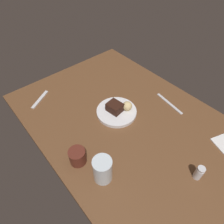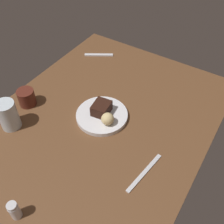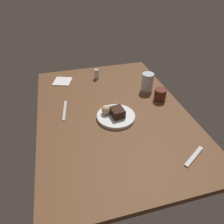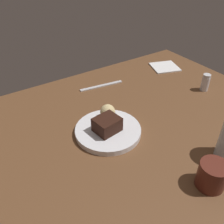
{
  "view_description": "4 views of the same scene",
  "coord_description": "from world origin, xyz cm",
  "px_view_note": "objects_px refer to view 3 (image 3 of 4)",
  "views": [
    {
      "loc": [
        -45.78,
        48.68,
        79.24
      ],
      "look_at": [
        5.06,
        5.13,
        8.27
      ],
      "focal_mm": 31.32,
      "sensor_mm": 36.0,
      "label": 1
    },
    {
      "loc": [
        -54.06,
        -43.16,
        83.53
      ],
      "look_at": [
        7.42,
        -4.0,
        7.92
      ],
      "focal_mm": 42.66,
      "sensor_mm": 36.0,
      "label": 2
    },
    {
      "loc": [
        93.24,
        -24.66,
        75.47
      ],
      "look_at": [
        7.06,
        -1.82,
        7.66
      ],
      "focal_mm": 33.26,
      "sensor_mm": 36.0,
      "label": 3
    },
    {
      "loc": [
        38.77,
        51.29,
        54.5
      ],
      "look_at": [
        2.3,
        -3.92,
        6.9
      ],
      "focal_mm": 38.95,
      "sensor_mm": 36.0,
      "label": 4
    }
  ],
  "objects_px": {
    "bread_roll": "(106,110)",
    "dessert_spoon": "(194,156)",
    "salt_shaker": "(97,74)",
    "water_glass": "(147,82)",
    "coffee_cup": "(160,95)",
    "butter_knife": "(65,110)",
    "chocolate_cake_slice": "(117,112)",
    "folded_napkin": "(63,81)",
    "dessert_plate": "(116,116)"
  },
  "relations": [
    {
      "from": "bread_roll",
      "to": "dessert_spoon",
      "type": "xyz_separation_m",
      "value": [
        0.39,
        0.31,
        -0.04
      ]
    },
    {
      "from": "salt_shaker",
      "to": "water_glass",
      "type": "bearing_deg",
      "value": 49.39
    },
    {
      "from": "water_glass",
      "to": "dessert_spoon",
      "type": "relative_size",
      "value": 0.8
    },
    {
      "from": "salt_shaker",
      "to": "coffee_cup",
      "type": "bearing_deg",
      "value": 40.97
    },
    {
      "from": "salt_shaker",
      "to": "butter_knife",
      "type": "height_order",
      "value": "salt_shaker"
    },
    {
      "from": "chocolate_cake_slice",
      "to": "water_glass",
      "type": "relative_size",
      "value": 0.63
    },
    {
      "from": "dessert_spoon",
      "to": "salt_shaker",
      "type": "bearing_deg",
      "value": -103.55
    },
    {
      "from": "water_glass",
      "to": "folded_napkin",
      "type": "bearing_deg",
      "value": -116.05
    },
    {
      "from": "bread_roll",
      "to": "coffee_cup",
      "type": "distance_m",
      "value": 0.37
    },
    {
      "from": "butter_knife",
      "to": "coffee_cup",
      "type": "bearing_deg",
      "value": 94.78
    },
    {
      "from": "dessert_plate",
      "to": "folded_napkin",
      "type": "height_order",
      "value": "dessert_plate"
    },
    {
      "from": "water_glass",
      "to": "dessert_spoon",
      "type": "xyz_separation_m",
      "value": [
        0.59,
        -0.02,
        -0.06
      ]
    },
    {
      "from": "chocolate_cake_slice",
      "to": "dessert_spoon",
      "type": "bearing_deg",
      "value": 36.05
    },
    {
      "from": "chocolate_cake_slice",
      "to": "dessert_spoon",
      "type": "height_order",
      "value": "chocolate_cake_slice"
    },
    {
      "from": "water_glass",
      "to": "dessert_plate",
      "type": "bearing_deg",
      "value": -50.2
    },
    {
      "from": "dessert_plate",
      "to": "chocolate_cake_slice",
      "type": "bearing_deg",
      "value": 40.27
    },
    {
      "from": "bread_roll",
      "to": "water_glass",
      "type": "bearing_deg",
      "value": 121.79
    },
    {
      "from": "coffee_cup",
      "to": "butter_knife",
      "type": "height_order",
      "value": "coffee_cup"
    },
    {
      "from": "bread_roll",
      "to": "salt_shaker",
      "type": "distance_m",
      "value": 0.45
    },
    {
      "from": "water_glass",
      "to": "coffee_cup",
      "type": "distance_m",
      "value": 0.13
    },
    {
      "from": "dessert_plate",
      "to": "bread_roll",
      "type": "bearing_deg",
      "value": -121.83
    },
    {
      "from": "salt_shaker",
      "to": "coffee_cup",
      "type": "xyz_separation_m",
      "value": [
        0.37,
        0.32,
        0.0
      ]
    },
    {
      "from": "bread_roll",
      "to": "butter_knife",
      "type": "distance_m",
      "value": 0.25
    },
    {
      "from": "water_glass",
      "to": "coffee_cup",
      "type": "height_order",
      "value": "water_glass"
    },
    {
      "from": "coffee_cup",
      "to": "dessert_spoon",
      "type": "height_order",
      "value": "coffee_cup"
    },
    {
      "from": "bread_roll",
      "to": "salt_shaker",
      "type": "height_order",
      "value": "salt_shaker"
    },
    {
      "from": "chocolate_cake_slice",
      "to": "butter_knife",
      "type": "xyz_separation_m",
      "value": [
        -0.15,
        -0.28,
        -0.04
      ]
    },
    {
      "from": "water_glass",
      "to": "butter_knife",
      "type": "distance_m",
      "value": 0.56
    },
    {
      "from": "salt_shaker",
      "to": "folded_napkin",
      "type": "bearing_deg",
      "value": -93.21
    },
    {
      "from": "salt_shaker",
      "to": "butter_knife",
      "type": "bearing_deg",
      "value": -37.34
    },
    {
      "from": "dessert_plate",
      "to": "coffee_cup",
      "type": "bearing_deg",
      "value": 108.63
    },
    {
      "from": "dessert_spoon",
      "to": "folded_napkin",
      "type": "distance_m",
      "value": 1.0
    },
    {
      "from": "dessert_spoon",
      "to": "folded_napkin",
      "type": "xyz_separation_m",
      "value": [
        -0.85,
        -0.52,
        -0.0
      ]
    },
    {
      "from": "dessert_plate",
      "to": "butter_knife",
      "type": "distance_m",
      "value": 0.3
    },
    {
      "from": "dessert_spoon",
      "to": "coffee_cup",
      "type": "bearing_deg",
      "value": -127.83
    },
    {
      "from": "salt_shaker",
      "to": "folded_napkin",
      "type": "height_order",
      "value": "salt_shaker"
    },
    {
      "from": "dessert_spoon",
      "to": "butter_knife",
      "type": "xyz_separation_m",
      "value": [
        -0.5,
        -0.53,
        -0.0
      ]
    },
    {
      "from": "bread_roll",
      "to": "butter_knife",
      "type": "bearing_deg",
      "value": -116.41
    },
    {
      "from": "folded_napkin",
      "to": "bread_roll",
      "type": "bearing_deg",
      "value": 24.35
    },
    {
      "from": "salt_shaker",
      "to": "dessert_spoon",
      "type": "height_order",
      "value": "salt_shaker"
    },
    {
      "from": "chocolate_cake_slice",
      "to": "water_glass",
      "type": "xyz_separation_m",
      "value": [
        -0.24,
        0.27,
        0.02
      ]
    },
    {
      "from": "dessert_plate",
      "to": "dessert_spoon",
      "type": "height_order",
      "value": "dessert_plate"
    },
    {
      "from": "butter_knife",
      "to": "folded_napkin",
      "type": "relative_size",
      "value": 1.55
    },
    {
      "from": "chocolate_cake_slice",
      "to": "water_glass",
      "type": "height_order",
      "value": "water_glass"
    },
    {
      "from": "bread_roll",
      "to": "dessert_spoon",
      "type": "bearing_deg",
      "value": 38.56
    },
    {
      "from": "chocolate_cake_slice",
      "to": "bread_roll",
      "type": "distance_m",
      "value": 0.07
    },
    {
      "from": "butter_knife",
      "to": "folded_napkin",
      "type": "xyz_separation_m",
      "value": [
        -0.35,
        0.01,
        0.0
      ]
    },
    {
      "from": "chocolate_cake_slice",
      "to": "coffee_cup",
      "type": "bearing_deg",
      "value": 110.17
    },
    {
      "from": "coffee_cup",
      "to": "dessert_spoon",
      "type": "xyz_separation_m",
      "value": [
        0.47,
        -0.05,
        -0.03
      ]
    },
    {
      "from": "coffee_cup",
      "to": "chocolate_cake_slice",
      "type": "bearing_deg",
      "value": -69.83
    }
  ]
}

